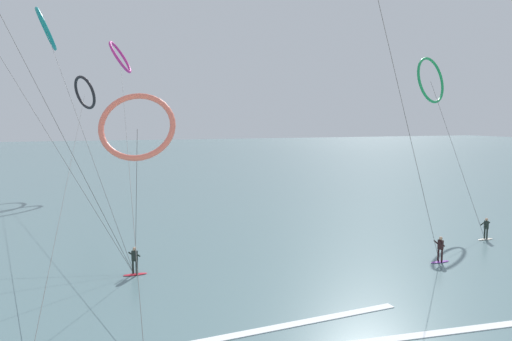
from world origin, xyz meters
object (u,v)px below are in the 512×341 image
at_px(kite_teal, 46,29).
at_px(surfer_crimson, 135,263).
at_px(surfer_violet, 440,251).
at_px(kite_magenta, 120,57).
at_px(kite_emerald, 431,80).
at_px(kite_coral, 137,126).
at_px(surfer_ivory, 486,230).
at_px(kite_charcoal, 85,93).

bearing_deg(kite_teal, surfer_crimson, -167.90).
xyz_separation_m(surfer_violet, kite_teal, (-25.13, 25.49, 17.09)).
distance_m(surfer_crimson, kite_magenta, 44.15).
xyz_separation_m(kite_emerald, kite_teal, (-34.99, 12.21, 4.81)).
bearing_deg(kite_coral, surfer_crimson, 118.69).
bearing_deg(surfer_violet, surfer_ivory, 105.67).
bearing_deg(surfer_violet, kite_emerald, 134.45).
bearing_deg(surfer_violet, kite_teal, -144.37).
xyz_separation_m(kite_magenta, kite_teal, (-7.62, -19.15, -0.16)).
relative_size(kite_emerald, kite_teal, 0.65).
xyz_separation_m(kite_magenta, kite_charcoal, (-4.83, -2.58, -5.17)).
xyz_separation_m(kite_charcoal, kite_coral, (3.70, -39.23, -3.95)).
height_order(kite_charcoal, kite_coral, kite_charcoal).
bearing_deg(kite_magenta, surfer_violet, -140.02).
bearing_deg(kite_teal, surfer_violet, -139.42).
bearing_deg(kite_teal, kite_magenta, -25.69).
bearing_deg(kite_coral, kite_charcoal, 110.78).
height_order(surfer_ivory, kite_teal, kite_teal).
relative_size(surfer_crimson, kite_emerald, 0.11).
bearing_deg(surfer_violet, kite_charcoal, -160.98).
relative_size(surfer_ivory, kite_magenta, 0.03).
xyz_separation_m(kite_coral, kite_teal, (-6.48, 22.66, 8.97)).
relative_size(surfer_ivory, kite_emerald, 0.11).
height_order(surfer_violet, kite_emerald, kite_emerald).
bearing_deg(kite_emerald, surfer_ivory, -125.52).
distance_m(surfer_violet, surfer_ivory, 8.03).
bearing_deg(kite_emerald, kite_magenta, 110.04).
height_order(surfer_ivory, kite_magenta, kite_magenta).
distance_m(kite_charcoal, kite_coral, 39.60).
distance_m(kite_charcoal, kite_emerald, 43.19).
xyz_separation_m(surfer_violet, kite_charcoal, (-22.34, 42.06, 12.08)).
height_order(surfer_crimson, kite_charcoal, kite_charcoal).
relative_size(surfer_violet, kite_coral, 0.16).
bearing_deg(surfer_crimson, kite_charcoal, 134.14).
bearing_deg(kite_charcoal, surfer_violet, 178.24).
distance_m(surfer_ivory, kite_coral, 27.19).
bearing_deg(surfer_crimson, surfer_violet, 27.01).
relative_size(kite_magenta, kite_emerald, 3.58).
bearing_deg(surfer_crimson, kite_emerald, 56.84).
height_order(kite_emerald, kite_teal, kite_teal).
bearing_deg(kite_magenta, kite_charcoal, 136.71).
xyz_separation_m(kite_charcoal, kite_emerald, (32.20, -28.78, 0.20)).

